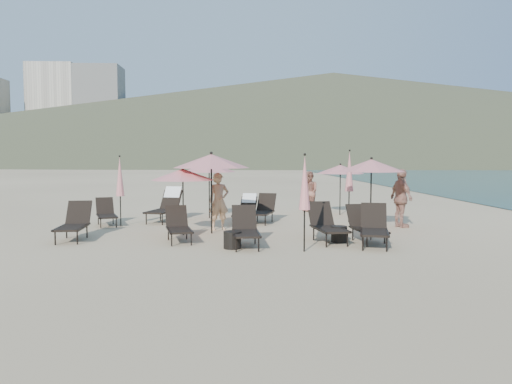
{
  "coord_description": "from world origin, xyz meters",
  "views": [
    {
      "loc": [
        -1.69,
        -13.05,
        2.26
      ],
      "look_at": [
        -0.99,
        3.5,
        1.1
      ],
      "focal_mm": 35.0,
      "sensor_mm": 36.0,
      "label": 1
    }
  ],
  "objects_px": {
    "umbrella_open_2": "(371,166)",
    "lounger_8": "(263,209)",
    "lounger_1": "(178,225)",
    "umbrella_open_4": "(340,169)",
    "lounger_3": "(327,224)",
    "beachgoer_c": "(401,198)",
    "umbrella_open_1": "(211,161)",
    "side_table_1": "(339,234)",
    "lounger_9": "(246,209)",
    "umbrella_closed_2": "(120,177)",
    "lounger_0": "(74,222)",
    "lounger_6": "(106,213)",
    "umbrella_open_0": "(183,175)",
    "beachgoer_b": "(309,192)",
    "lounger_5": "(374,227)",
    "umbrella_closed_1": "(349,172)",
    "lounger_7": "(166,205)",
    "side_table_0": "(232,240)",
    "lounger_4": "(365,225)",
    "beachgoer_a": "(219,201)",
    "umbrella_open_3": "(209,167)",
    "umbrella_closed_0": "(305,183)",
    "lounger_2": "(245,228)"
  },
  "relations": [
    {
      "from": "umbrella_closed_2",
      "to": "lounger_9",
      "type": "bearing_deg",
      "value": 9.72
    },
    {
      "from": "lounger_9",
      "to": "umbrella_closed_1",
      "type": "height_order",
      "value": "umbrella_closed_1"
    },
    {
      "from": "lounger_3",
      "to": "beachgoer_c",
      "type": "xyz_separation_m",
      "value": [
        2.89,
        2.6,
        0.47
      ]
    },
    {
      "from": "umbrella_open_1",
      "to": "side_table_1",
      "type": "height_order",
      "value": "umbrella_open_1"
    },
    {
      "from": "lounger_0",
      "to": "beachgoer_b",
      "type": "bearing_deg",
      "value": 36.82
    },
    {
      "from": "lounger_5",
      "to": "umbrella_closed_1",
      "type": "distance_m",
      "value": 4.68
    },
    {
      "from": "lounger_6",
      "to": "umbrella_open_1",
      "type": "height_order",
      "value": "umbrella_open_1"
    },
    {
      "from": "lounger_3",
      "to": "side_table_1",
      "type": "bearing_deg",
      "value": -25.25
    },
    {
      "from": "umbrella_open_0",
      "to": "umbrella_closed_1",
      "type": "bearing_deg",
      "value": 25.43
    },
    {
      "from": "umbrella_open_1",
      "to": "umbrella_closed_0",
      "type": "bearing_deg",
      "value": -51.59
    },
    {
      "from": "umbrella_closed_0",
      "to": "umbrella_open_4",
      "type": "bearing_deg",
      "value": 71.91
    },
    {
      "from": "lounger_5",
      "to": "lounger_8",
      "type": "relative_size",
      "value": 1.05
    },
    {
      "from": "lounger_7",
      "to": "beachgoer_c",
      "type": "height_order",
      "value": "beachgoer_c"
    },
    {
      "from": "umbrella_open_3",
      "to": "umbrella_closed_0",
      "type": "xyz_separation_m",
      "value": [
        2.6,
        -6.65,
        -0.25
      ]
    },
    {
      "from": "side_table_0",
      "to": "lounger_4",
      "type": "bearing_deg",
      "value": 13.45
    },
    {
      "from": "lounger_1",
      "to": "lounger_5",
      "type": "xyz_separation_m",
      "value": [
        5.08,
        -0.85,
        0.05
      ]
    },
    {
      "from": "umbrella_open_0",
      "to": "beachgoer_c",
      "type": "height_order",
      "value": "umbrella_open_0"
    },
    {
      "from": "umbrella_open_4",
      "to": "umbrella_open_0",
      "type": "bearing_deg",
      "value": -139.26
    },
    {
      "from": "lounger_8",
      "to": "beachgoer_b",
      "type": "relative_size",
      "value": 1.07
    },
    {
      "from": "lounger_9",
      "to": "beachgoer_b",
      "type": "xyz_separation_m",
      "value": [
        2.64,
        3.04,
        0.38
      ]
    },
    {
      "from": "lounger_1",
      "to": "umbrella_open_4",
      "type": "distance_m",
      "value": 8.25
    },
    {
      "from": "lounger_0",
      "to": "lounger_1",
      "type": "relative_size",
      "value": 1.07
    },
    {
      "from": "lounger_1",
      "to": "side_table_0",
      "type": "distance_m",
      "value": 1.86
    },
    {
      "from": "lounger_6",
      "to": "umbrella_closed_1",
      "type": "relative_size",
      "value": 0.65
    },
    {
      "from": "lounger_8",
      "to": "umbrella_closed_0",
      "type": "xyz_separation_m",
      "value": [
        0.69,
        -5.36,
        1.18
      ]
    },
    {
      "from": "lounger_9",
      "to": "umbrella_closed_1",
      "type": "bearing_deg",
      "value": 13.23
    },
    {
      "from": "lounger_0",
      "to": "lounger_1",
      "type": "height_order",
      "value": "lounger_0"
    },
    {
      "from": "umbrella_open_2",
      "to": "lounger_8",
      "type": "bearing_deg",
      "value": 149.82
    },
    {
      "from": "lounger_1",
      "to": "lounger_9",
      "type": "height_order",
      "value": "lounger_9"
    },
    {
      "from": "lounger_9",
      "to": "beachgoer_c",
      "type": "relative_size",
      "value": 0.88
    },
    {
      "from": "lounger_9",
      "to": "umbrella_open_0",
      "type": "distance_m",
      "value": 3.5
    },
    {
      "from": "side_table_1",
      "to": "lounger_1",
      "type": "bearing_deg",
      "value": 175.46
    },
    {
      "from": "lounger_7",
      "to": "lounger_8",
      "type": "bearing_deg",
      "value": 6.98
    },
    {
      "from": "umbrella_closed_2",
      "to": "beachgoer_b",
      "type": "height_order",
      "value": "umbrella_closed_2"
    },
    {
      "from": "umbrella_closed_1",
      "to": "umbrella_closed_2",
      "type": "height_order",
      "value": "umbrella_closed_1"
    },
    {
      "from": "side_table_1",
      "to": "beachgoer_c",
      "type": "bearing_deg",
      "value": 46.37
    },
    {
      "from": "lounger_7",
      "to": "lounger_9",
      "type": "relative_size",
      "value": 1.22
    },
    {
      "from": "lounger_9",
      "to": "lounger_3",
      "type": "bearing_deg",
      "value": -47.84
    },
    {
      "from": "lounger_9",
      "to": "umbrella_closed_2",
      "type": "distance_m",
      "value": 4.33
    },
    {
      "from": "umbrella_open_4",
      "to": "umbrella_closed_2",
      "type": "bearing_deg",
      "value": -159.92
    },
    {
      "from": "umbrella_closed_2",
      "to": "beachgoer_c",
      "type": "distance_m",
      "value": 9.13
    },
    {
      "from": "umbrella_open_0",
      "to": "lounger_7",
      "type": "bearing_deg",
      "value": 106.3
    },
    {
      "from": "lounger_4",
      "to": "umbrella_open_4",
      "type": "distance_m",
      "value": 6.34
    },
    {
      "from": "umbrella_open_1",
      "to": "umbrella_open_2",
      "type": "bearing_deg",
      "value": 6.01
    },
    {
      "from": "umbrella_open_0",
      "to": "side_table_1",
      "type": "bearing_deg",
      "value": -18.03
    },
    {
      "from": "lounger_9",
      "to": "side_table_1",
      "type": "height_order",
      "value": "lounger_9"
    },
    {
      "from": "beachgoer_a",
      "to": "umbrella_open_4",
      "type": "bearing_deg",
      "value": 20.09
    },
    {
      "from": "lounger_1",
      "to": "side_table_1",
      "type": "distance_m",
      "value": 4.31
    },
    {
      "from": "lounger_2",
      "to": "lounger_1",
      "type": "bearing_deg",
      "value": 153.2
    },
    {
      "from": "lounger_1",
      "to": "beachgoer_a",
      "type": "bearing_deg",
      "value": 51.51
    }
  ]
}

